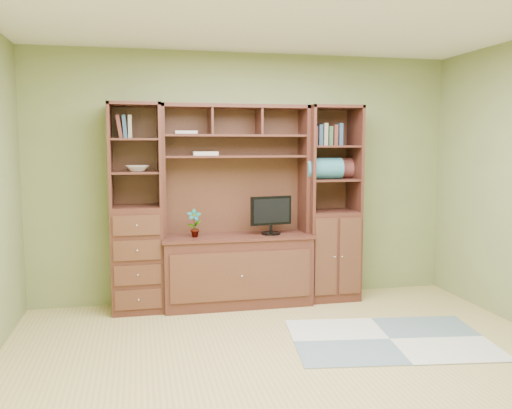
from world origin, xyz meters
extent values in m
cube|color=tan|center=(0.00, 0.00, 0.00)|extent=(4.60, 4.10, 0.04)
cube|color=white|center=(0.00, 0.00, 2.60)|extent=(4.60, 4.10, 0.04)
cube|color=olive|center=(0.00, 2.00, 1.30)|extent=(4.50, 0.04, 2.60)
cube|color=olive|center=(0.00, -2.00, 1.30)|extent=(4.50, 0.04, 2.60)
cube|color=#441F17|center=(-0.15, 1.73, 1.02)|extent=(1.54, 0.53, 2.05)
cube|color=#441F17|center=(-1.15, 1.77, 1.02)|extent=(0.50, 0.45, 2.05)
cube|color=#441F17|center=(0.87, 1.77, 1.02)|extent=(0.55, 0.45, 2.05)
cube|color=#9EA4A3|center=(0.93, 0.45, 0.01)|extent=(1.78, 1.31, 0.01)
cube|color=black|center=(0.20, 1.70, 1.00)|extent=(0.47, 0.27, 0.54)
imported|color=#A75438|center=(-0.59, 1.70, 0.87)|extent=(0.15, 0.10, 0.28)
cube|color=#C0B1A3|center=(-0.46, 1.82, 1.56)|extent=(0.25, 0.18, 0.04)
imported|color=beige|center=(-1.13, 1.77, 1.42)|extent=(0.23, 0.23, 0.06)
cube|color=#2E6B79|center=(0.76, 1.73, 1.40)|extent=(0.38, 0.22, 0.22)
cube|color=brown|center=(0.97, 1.85, 1.40)|extent=(0.39, 0.22, 0.22)
camera|label=1|loc=(-1.13, -3.64, 1.65)|focal=38.00mm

